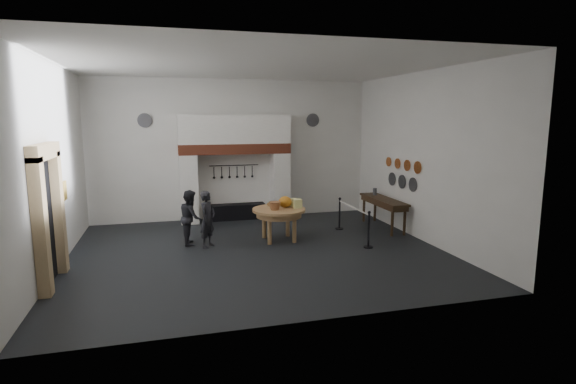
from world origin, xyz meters
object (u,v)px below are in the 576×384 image
object	(u,v)px
visitor_near	(208,219)
barrier_post_near	(369,230)
side_table	(384,200)
barrier_post_far	(340,214)
work_table	(279,210)
visitor_far	(191,217)
iron_range	(236,212)

from	to	relation	value
visitor_near	barrier_post_near	world-z (taller)	visitor_near
side_table	barrier_post_far	xyz separation A→B (m)	(-1.31, 0.21, -0.42)
work_table	side_table	world-z (taller)	side_table
visitor_far	visitor_near	bearing A→B (deg)	-134.86
visitor_far	barrier_post_far	bearing A→B (deg)	-83.71
barrier_post_far	barrier_post_near	bearing A→B (deg)	-90.00
iron_range	work_table	distance (m)	2.98
visitor_far	side_table	world-z (taller)	visitor_far
visitor_far	barrier_post_near	bearing A→B (deg)	-109.26
side_table	visitor_far	bearing A→B (deg)	-177.41
work_table	barrier_post_far	size ratio (longest dim) A/B	1.58
work_table	barrier_post_near	distance (m)	2.44
barrier_post_near	work_table	bearing A→B (deg)	147.83
iron_range	visitor_near	world-z (taller)	visitor_near
barrier_post_far	visitor_far	bearing A→B (deg)	-173.85
visitor_near	side_table	distance (m)	5.30
iron_range	visitor_near	size ratio (longest dim) A/B	1.30
visitor_far	side_table	size ratio (longest dim) A/B	0.65
work_table	visitor_far	xyz separation A→B (m)	(-2.31, 0.25, -0.12)
visitor_near	side_table	bearing A→B (deg)	-45.69
iron_range	visitor_near	xyz separation A→B (m)	(-1.16, -2.98, 0.48)
work_table	side_table	size ratio (longest dim) A/B	0.65
visitor_far	iron_range	bearing A→B (deg)	-31.07
visitor_far	barrier_post_far	distance (m)	4.38
work_table	iron_range	bearing A→B (deg)	104.88
work_table	visitor_near	world-z (taller)	visitor_near
work_table	visitor_near	size ratio (longest dim) A/B	0.98
work_table	visitor_near	bearing A→B (deg)	-175.51
work_table	barrier_post_far	world-z (taller)	barrier_post_far
iron_range	work_table	xyz separation A→B (m)	(0.75, -2.83, 0.59)
work_table	visitor_near	xyz separation A→B (m)	(-1.91, -0.15, -0.11)
barrier_post_far	iron_range	bearing A→B (deg)	142.91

